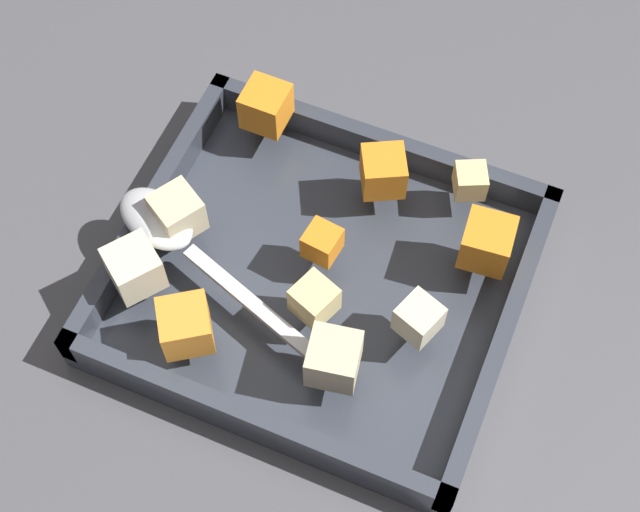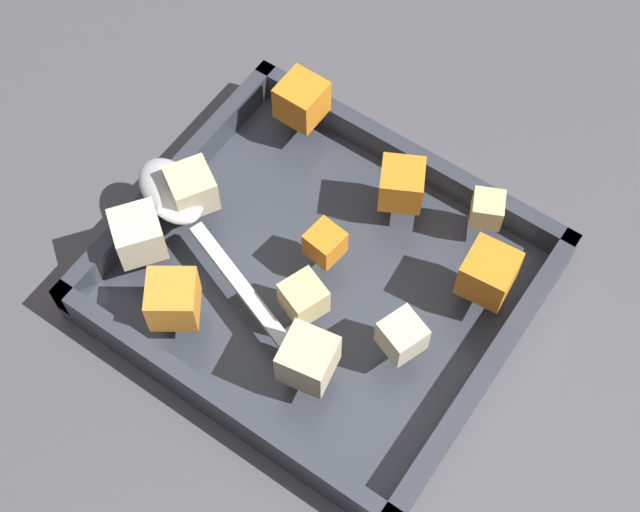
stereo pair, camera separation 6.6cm
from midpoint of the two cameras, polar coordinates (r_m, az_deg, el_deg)
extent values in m
plane|color=#4C4C51|center=(0.71, 1.77, -0.85)|extent=(4.00, 4.00, 0.00)
cube|color=#333842|center=(0.69, 2.70, -1.96)|extent=(0.29, 0.25, 0.01)
cube|color=#333842|center=(0.73, 7.98, 5.71)|extent=(0.29, 0.01, 0.03)
cube|color=#333842|center=(0.64, -3.28, -9.11)|extent=(0.29, 0.01, 0.03)
cube|color=#333842|center=(0.66, 12.81, -7.17)|extent=(0.01, 0.25, 0.03)
cube|color=#333842|center=(0.72, -6.39, 4.34)|extent=(0.01, 0.25, 0.03)
cube|color=orange|center=(0.64, -6.02, -2.89)|extent=(0.05, 0.05, 0.03)
cube|color=orange|center=(0.72, 1.49, 9.22)|extent=(0.03, 0.03, 0.03)
cube|color=orange|center=(0.66, 2.92, 0.22)|extent=(0.03, 0.03, 0.02)
cube|color=orange|center=(0.66, 13.00, -1.28)|extent=(0.04, 0.04, 0.03)
cube|color=orange|center=(0.68, 7.71, 4.10)|extent=(0.04, 0.04, 0.03)
cube|color=beige|center=(0.68, -5.08, 3.86)|extent=(0.04, 0.04, 0.03)
cube|color=beige|center=(0.66, -8.23, 1.06)|extent=(0.05, 0.05, 0.03)
cube|color=beige|center=(0.61, 2.32, -6.54)|extent=(0.04, 0.04, 0.03)
cube|color=#E0CC89|center=(0.64, 1.93, -2.82)|extent=(0.03, 0.03, 0.03)
cube|color=#E0CC89|center=(0.69, 12.80, 2.56)|extent=(0.03, 0.03, 0.02)
cube|color=beige|center=(0.63, 7.97, -5.10)|extent=(0.03, 0.03, 0.03)
ellipsoid|color=silver|center=(0.69, -6.34, 3.70)|extent=(0.07, 0.06, 0.02)
cube|color=silver|center=(0.65, -1.19, -3.06)|extent=(0.14, 0.06, 0.01)
camera|label=1|loc=(0.03, -87.13, 5.24)|focal=52.80mm
camera|label=2|loc=(0.03, 92.87, -5.24)|focal=52.80mm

